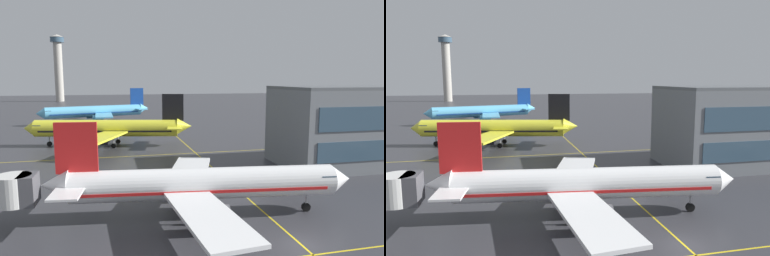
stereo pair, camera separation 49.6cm
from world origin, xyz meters
The scene contains 6 objects.
ground_plane centered at (0.00, 0.00, 0.00)m, with size 600.00×600.00×0.00m, color #333338.
airliner_front_gate centered at (-7.18, 8.49, 3.58)m, with size 33.75×28.90×10.49m.
airliner_second_row centered at (-16.86, 51.38, 3.93)m, with size 36.83×31.27×11.52m.
airliner_third_row centered at (-20.95, 93.27, 3.93)m, with size 36.62×31.16×11.51m.
taxiway_markings centered at (0.00, 18.95, 0.00)m, with size 147.06×92.16×0.01m.
control_tower centered at (-48.12, 213.22, 24.43)m, with size 8.82×8.82×42.56m.
Camera 1 is at (-16.39, -26.60, 14.90)m, focal length 32.51 mm.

